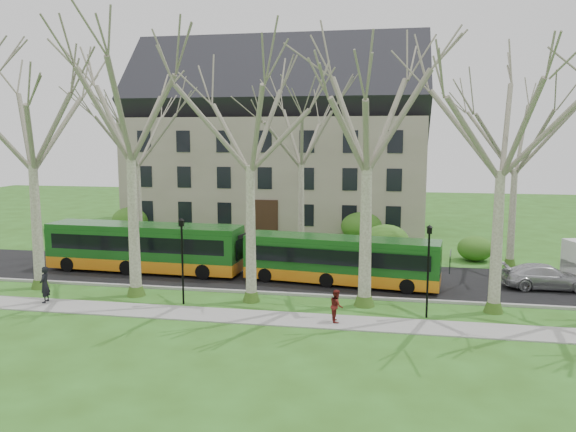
{
  "coord_description": "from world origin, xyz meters",
  "views": [
    {
      "loc": [
        4.13,
        -27.14,
        8.44
      ],
      "look_at": [
        -1.33,
        3.0,
        4.07
      ],
      "focal_mm": 35.0,
      "sensor_mm": 36.0,
      "label": 1
    }
  ],
  "objects_px": {
    "bus_follow": "(341,260)",
    "sedan": "(546,277)",
    "pedestrian_a": "(45,285)",
    "pedestrian_b": "(336,306)",
    "bus_lead": "(145,247)"
  },
  "relations": [
    {
      "from": "sedan",
      "to": "pedestrian_b",
      "type": "height_order",
      "value": "pedestrian_b"
    },
    {
      "from": "bus_lead",
      "to": "pedestrian_b",
      "type": "bearing_deg",
      "value": -28.26
    },
    {
      "from": "sedan",
      "to": "pedestrian_b",
      "type": "bearing_deg",
      "value": 121.93
    },
    {
      "from": "bus_follow",
      "to": "pedestrian_a",
      "type": "relative_size",
      "value": 6.0
    },
    {
      "from": "pedestrian_a",
      "to": "pedestrian_b",
      "type": "bearing_deg",
      "value": 78.89
    },
    {
      "from": "bus_follow",
      "to": "pedestrian_b",
      "type": "height_order",
      "value": "bus_follow"
    },
    {
      "from": "bus_follow",
      "to": "sedan",
      "type": "height_order",
      "value": "bus_follow"
    },
    {
      "from": "pedestrian_a",
      "to": "pedestrian_b",
      "type": "distance_m",
      "value": 14.85
    },
    {
      "from": "bus_follow",
      "to": "pedestrian_a",
      "type": "xyz_separation_m",
      "value": [
        -14.45,
        -6.37,
        -0.46
      ]
    },
    {
      "from": "bus_lead",
      "to": "bus_follow",
      "type": "xyz_separation_m",
      "value": [
        12.28,
        -0.78,
        -0.15
      ]
    },
    {
      "from": "bus_lead",
      "to": "sedan",
      "type": "xyz_separation_m",
      "value": [
        23.57,
        0.13,
        -0.86
      ]
    },
    {
      "from": "bus_lead",
      "to": "bus_follow",
      "type": "bearing_deg",
      "value": -1.29
    },
    {
      "from": "bus_lead",
      "to": "pedestrian_b",
      "type": "relative_size",
      "value": 8.26
    },
    {
      "from": "bus_lead",
      "to": "bus_follow",
      "type": "relative_size",
      "value": 1.11
    },
    {
      "from": "bus_lead",
      "to": "pedestrian_a",
      "type": "bearing_deg",
      "value": -104.53
    }
  ]
}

